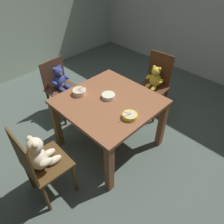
% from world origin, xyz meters
% --- Properties ---
extents(ground_plane, '(5.20, 5.20, 0.04)m').
position_xyz_m(ground_plane, '(0.00, 0.00, -0.02)').
color(ground_plane, '#4C5A51').
extents(dining_table, '(1.05, 1.03, 0.72)m').
position_xyz_m(dining_table, '(0.00, 0.00, 0.60)').
color(dining_table, brown).
rests_on(dining_table, ground_plane).
extents(teddy_chair_near_left, '(0.43, 0.44, 0.86)m').
position_xyz_m(teddy_chair_near_left, '(-0.96, -0.04, 0.54)').
color(teddy_chair_near_left, '#533223').
rests_on(teddy_chair_near_left, ground_plane).
extents(teddy_chair_near_front, '(0.43, 0.41, 0.93)m').
position_xyz_m(teddy_chair_near_front, '(0.04, -0.95, 0.57)').
color(teddy_chair_near_front, '#503618').
rests_on(teddy_chair_near_front, ground_plane).
extents(teddy_chair_far_center, '(0.43, 0.40, 0.94)m').
position_xyz_m(teddy_chair_far_center, '(-0.03, 0.95, 0.54)').
color(teddy_chair_far_center, '#4E2B14').
rests_on(teddy_chair_far_center, ground_plane).
extents(porridge_bowl_white_center, '(0.15, 0.15, 0.05)m').
position_xyz_m(porridge_bowl_white_center, '(-0.04, 0.03, 0.74)').
color(porridge_bowl_white_center, silver).
rests_on(porridge_bowl_white_center, dining_table).
extents(porridge_bowl_yellow_near_right, '(0.16, 0.17, 0.13)m').
position_xyz_m(porridge_bowl_yellow_near_right, '(0.36, -0.06, 0.75)').
color(porridge_bowl_yellow_near_right, yellow).
rests_on(porridge_bowl_yellow_near_right, dining_table).
extents(porridge_bowl_cream_near_left, '(0.16, 0.16, 0.14)m').
position_xyz_m(porridge_bowl_cream_near_left, '(-0.34, -0.16, 0.75)').
color(porridge_bowl_cream_near_left, beige).
rests_on(porridge_bowl_cream_near_left, dining_table).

